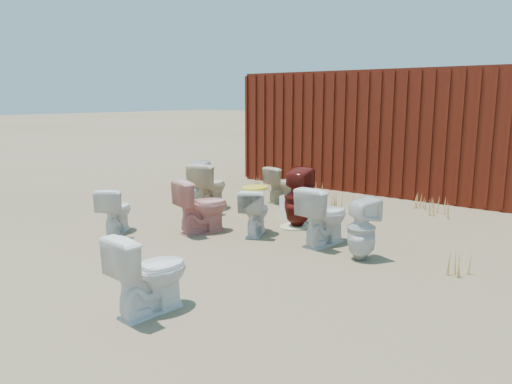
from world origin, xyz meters
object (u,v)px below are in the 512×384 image
Objects in this scene: toilet_front_maroon at (298,198)px; toilet_back_a at (197,184)px; toilet_front_pink at (202,206)px; toilet_back_beige_right at (282,184)px; toilet_front_c at (324,215)px; toilet_back_beige_left at (209,186)px; toilet_back_yellowlid at (255,211)px; loose_tank at (295,209)px; toilet_front_e at (150,272)px; shipping_container at (392,130)px; toilet_back_e at (361,229)px; toilet_front_a at (116,210)px.

toilet_front_maroon is 2.17m from toilet_back_a.
toilet_front_pink reaches higher than toilet_back_beige_right.
toilet_front_c is 0.95× the size of toilet_back_beige_left.
toilet_back_yellowlid is at bearing 60.27° from toilet_front_maroon.
toilet_front_maroon is at bearing 163.42° from toilet_back_beige_left.
toilet_front_pink reaches higher than loose_tank.
toilet_front_e is 2.73m from toilet_back_yellowlid.
toilet_back_beige_right is at bearing -137.03° from toilet_back_a.
shipping_container is 3.05m from toilet_back_beige_right.
toilet_front_pink reaches higher than toilet_back_yellowlid.
toilet_back_e is (0.67, -0.26, -0.01)m from toilet_front_c.
toilet_back_beige_left reaches higher than toilet_front_pink.
toilet_front_pink reaches higher than toilet_front_e.
toilet_back_a is at bearing 8.32° from toilet_back_e.
toilet_back_e reaches higher than toilet_front_e.
toilet_back_e reaches higher than toilet_back_yellowlid.
toilet_front_e is at bearing 142.40° from toilet_front_pink.
toilet_front_e is at bearing 110.46° from toilet_back_beige_left.
toilet_front_maroon is 1.08× the size of toilet_back_beige_left.
shipping_container is 12.00× the size of loose_tank.
toilet_back_beige_right is at bearing -130.40° from toilet_back_beige_left.
toilet_back_a is (-1.77, -4.03, -0.80)m from shipping_container.
toilet_front_pink is at bearing 24.02° from toilet_front_c.
toilet_back_beige_right is at bearing 145.75° from loose_tank.
toilet_front_a is 1.95m from toilet_back_yellowlid.
toilet_back_yellowlid is 0.87× the size of toilet_back_e.
shipping_container reaches higher than toilet_back_beige_left.
toilet_front_e is 1.14× the size of toilet_back_yellowlid.
toilet_front_pink is at bearing 40.80° from toilet_front_maroon.
toilet_front_maroon is (-0.76, 0.52, 0.05)m from toilet_front_c.
shipping_container is 3.90m from loose_tank.
toilet_front_a is at bearing 32.70° from toilet_front_c.
toilet_back_beige_right reaches higher than toilet_back_yellowlid.
toilet_back_beige_left is at bearing -155.99° from loose_tank.
toilet_front_a is 3.23m from toilet_back_beige_right.
toilet_back_yellowlid is (0.63, 0.39, -0.06)m from toilet_front_pink.
toilet_front_maroon reaches higher than toilet_back_e.
toilet_front_c is at bearing -88.23° from toilet_front_e.
toilet_back_yellowlid is 1.29× the size of loose_tank.
toilet_front_c is 2.98m from toilet_back_a.
loose_tank is (0.94, -0.96, -0.15)m from toilet_back_beige_right.
toilet_back_e is (3.22, -0.79, -0.03)m from toilet_back_beige_left.
toilet_back_yellowlid is at bearing 139.48° from toilet_back_beige_left.
shipping_container is 8.16× the size of toilet_front_e.
toilet_front_pink is at bearing -171.42° from toilet_front_a.
toilet_front_maroon reaches higher than toilet_back_yellowlid.
toilet_back_beige_left is 1.71m from toilet_back_yellowlid.
toilet_back_beige_right is (-1.22, 1.31, -0.11)m from toilet_front_maroon.
loose_tank is at bearing -94.93° from toilet_front_pink.
toilet_back_a is at bearing -46.07° from toilet_front_e.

